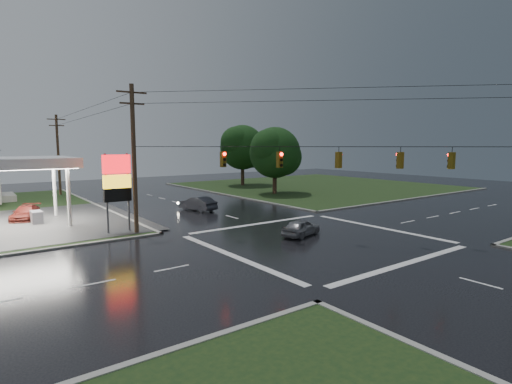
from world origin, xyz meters
TOP-DOWN VIEW (x-y plane):
  - ground at (0.00, 0.00)m, footprint 120.00×120.00m
  - grass_ne at (26.00, 26.00)m, footprint 36.00×36.00m
  - pylon_sign at (-10.50, 10.50)m, footprint 2.00×0.35m
  - utility_pole_nw at (-9.50, 9.50)m, footprint 2.20×0.32m
  - utility_pole_n at (-9.50, 38.00)m, footprint 2.20×0.32m
  - traffic_signals at (0.02, -0.02)m, footprint 26.87×26.87m
  - tree_ne_near at (14.14, 21.99)m, footprint 7.99×6.80m
  - tree_ne_far at (17.15, 33.99)m, footprint 8.46×7.20m
  - car_north at (-0.80, 16.13)m, footprint 2.46×4.58m
  - car_crossing at (-0.08, 1.57)m, footprint 3.91×2.45m
  - car_pump at (-15.50, 20.53)m, footprint 3.27×4.74m

SIDE VIEW (x-z plane):
  - ground at x=0.00m, z-range 0.00..0.00m
  - grass_ne at x=26.00m, z-range 0.00..0.08m
  - car_crossing at x=-0.08m, z-range 0.00..1.24m
  - car_pump at x=-15.50m, z-range 0.00..1.27m
  - car_north at x=-0.80m, z-range 0.00..1.43m
  - pylon_sign at x=-10.50m, z-range 1.01..7.01m
  - utility_pole_n at x=-9.50m, z-range 0.22..10.72m
  - tree_ne_near at x=14.14m, z-range 1.07..10.05m
  - utility_pole_nw at x=-9.50m, z-range 0.22..11.22m
  - tree_ne_far at x=17.15m, z-range 1.28..11.08m
  - traffic_signals at x=0.02m, z-range 5.75..7.22m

